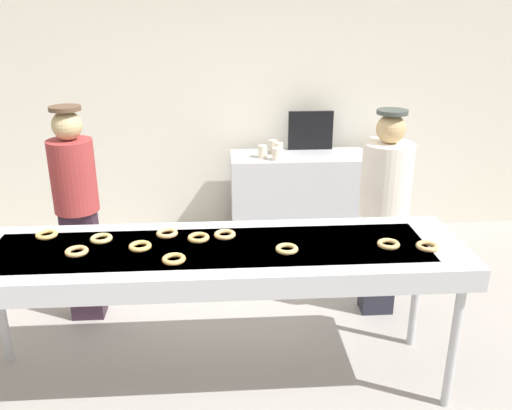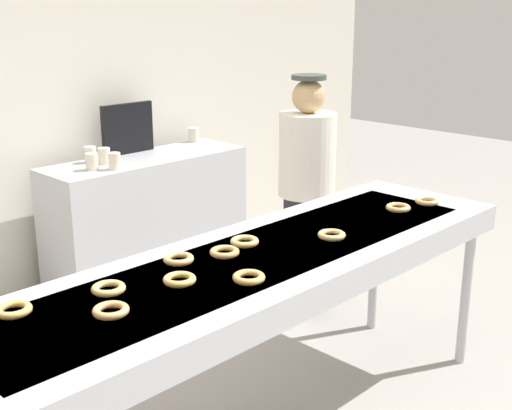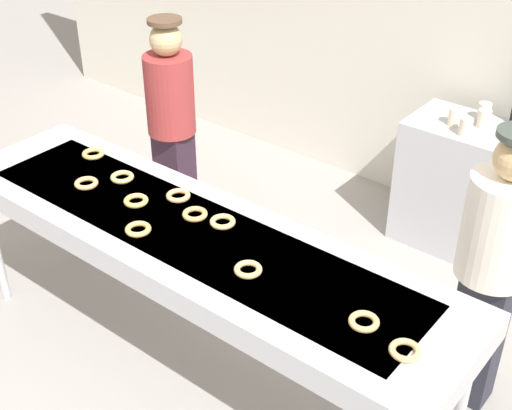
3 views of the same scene
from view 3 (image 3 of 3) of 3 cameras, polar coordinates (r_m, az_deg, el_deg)
name	(u,v)px [view 3 (image 3 of 3)]	position (r m, az deg, el deg)	size (l,w,h in m)	color
ground_plane	(199,368)	(4.15, -4.64, -12.99)	(16.00, 16.00, 0.00)	#9E9993
fryer_conveyor	(191,242)	(3.59, -5.24, -3.01)	(2.99, 0.79, 0.95)	#B7BABF
glazed_donut_0	(138,229)	(3.57, -9.51, -1.94)	(0.13, 0.13, 0.03)	#E8AE5E
glazed_donut_1	(86,183)	(4.01, -13.56, 1.72)	(0.13, 0.13, 0.03)	#E7AC6B
glazed_donut_2	(405,350)	(2.91, 11.97, -11.43)	(0.13, 0.13, 0.03)	#E0B16F
glazed_donut_3	(248,270)	(3.25, -0.65, -5.24)	(0.13, 0.13, 0.03)	#DBB66C
glazed_donut_4	(223,222)	(3.58, -2.71, -1.36)	(0.13, 0.13, 0.03)	#EAB96E
glazed_donut_5	(178,196)	(3.81, -6.30, 0.76)	(0.13, 0.13, 0.03)	#E1AB6D
glazed_donut_6	(122,177)	(4.03, -10.77, 2.23)	(0.13, 0.13, 0.03)	#E2BB6D
glazed_donut_7	(93,154)	(4.32, -13.03, 4.06)	(0.13, 0.13, 0.03)	#E8B75E
glazed_donut_8	(136,201)	(3.80, -9.68, 0.34)	(0.13, 0.13, 0.03)	#E5B75F
glazed_donut_9	(195,214)	(3.65, -4.96, -0.74)	(0.13, 0.13, 0.03)	#DCAA5E
glazed_donut_10	(364,322)	(3.01, 8.72, -9.30)	(0.13, 0.13, 0.03)	#DDB46C
worker_baker	(172,127)	(4.69, -6.82, 6.32)	(0.32, 0.32, 1.63)	#311F2E
worker_assistant	(494,258)	(3.59, 18.73, -4.07)	(0.36, 0.36, 1.59)	#252632
paper_cup_0	(466,127)	(4.70, 16.60, 6.09)	(0.09, 0.09, 0.12)	beige
paper_cup_1	(484,119)	(4.85, 17.97, 6.67)	(0.09, 0.09, 0.12)	beige
paper_cup_2	(484,111)	(4.96, 17.98, 7.22)	(0.09, 0.09, 0.12)	beige
paper_cup_3	(455,117)	(4.82, 15.78, 6.88)	(0.09, 0.09, 0.12)	beige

